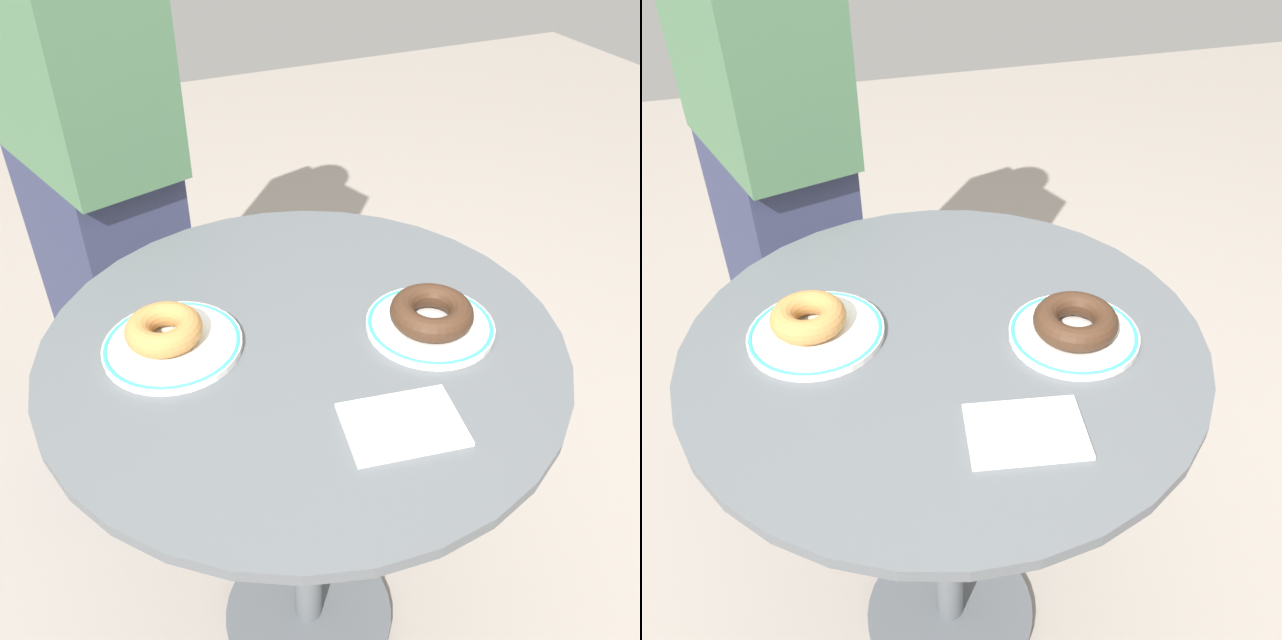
{
  "view_description": "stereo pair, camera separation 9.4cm",
  "coord_description": "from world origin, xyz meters",
  "views": [
    {
      "loc": [
        -0.27,
        -0.68,
        1.38
      ],
      "look_at": [
        0.03,
        -0.0,
        0.8
      ],
      "focal_mm": 37.34,
      "sensor_mm": 36.0,
      "label": 1
    },
    {
      "loc": [
        -0.18,
        -0.72,
        1.38
      ],
      "look_at": [
        0.03,
        -0.0,
        0.8
      ],
      "focal_mm": 37.34,
      "sensor_mm": 36.0,
      "label": 2
    }
  ],
  "objects": [
    {
      "name": "donut_old_fashioned",
      "position": [
        -0.18,
        0.06,
        0.81
      ],
      "size": [
        0.14,
        0.14,
        0.04
      ],
      "primitive_type": "torus",
      "rotation": [
        0.0,
        0.0,
        3.49
      ],
      "color": "#BC7F42",
      "rests_on": "plate_left"
    },
    {
      "name": "person_figure",
      "position": [
        -0.2,
        0.64,
        0.81
      ],
      "size": [
        0.34,
        0.47,
        1.66
      ],
      "color": "#2D3351",
      "rests_on": "ground"
    },
    {
      "name": "paper_napkin",
      "position": [
        0.05,
        -0.21,
        0.78
      ],
      "size": [
        0.16,
        0.13,
        0.01
      ],
      "primitive_type": "cube",
      "rotation": [
        0.0,
        0.0,
        -0.17
      ],
      "color": "white",
      "rests_on": "cafe_table"
    },
    {
      "name": "plate_left",
      "position": [
        -0.18,
        0.05,
        0.78
      ],
      "size": [
        0.19,
        0.19,
        0.01
      ],
      "color": "white",
      "rests_on": "cafe_table"
    },
    {
      "name": "ground_plane",
      "position": [
        0.0,
        0.0,
        -0.01
      ],
      "size": [
        7.0,
        7.0,
        0.02
      ],
      "primitive_type": "cube",
      "color": "#9E9389"
    },
    {
      "name": "cafe_table",
      "position": [
        0.0,
        0.0,
        0.56
      ],
      "size": [
        0.75,
        0.75,
        0.78
      ],
      "color": "#565B60",
      "rests_on": "ground"
    },
    {
      "name": "donut_chocolate",
      "position": [
        0.18,
        -0.06,
        0.81
      ],
      "size": [
        0.16,
        0.16,
        0.04
      ],
      "primitive_type": "torus",
      "rotation": [
        0.0,
        0.0,
        5.07
      ],
      "color": "#422819",
      "rests_on": "plate_right"
    },
    {
      "name": "plate_right",
      "position": [
        0.18,
        -0.06,
        0.78
      ],
      "size": [
        0.19,
        0.19,
        0.01
      ],
      "color": "white",
      "rests_on": "cafe_table"
    }
  ]
}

